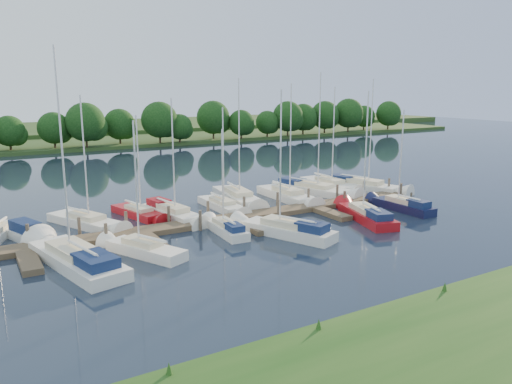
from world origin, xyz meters
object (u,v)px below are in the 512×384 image
motorboat (27,235)px  sailboat_s_2 (225,229)px  dock (238,220)px  sailboat_n_5 (223,206)px

motorboat → sailboat_s_2: size_ratio=0.68×
dock → sailboat_n_5: sailboat_n_5 is taller
sailboat_s_2 → motorboat: bearing=159.9°
sailboat_n_5 → motorboat: bearing=3.1°
motorboat → sailboat_s_2: 14.41m
sailboat_n_5 → sailboat_s_2: bearing=64.0°
sailboat_n_5 → sailboat_s_2: size_ratio=1.16×
motorboat → dock: bearing=147.5°
dock → motorboat: bearing=167.0°
sailboat_s_2 → sailboat_n_5: bearing=67.9°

